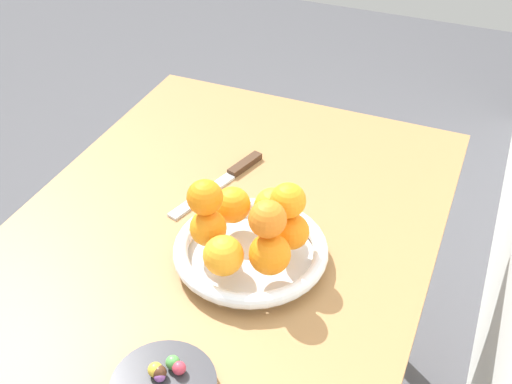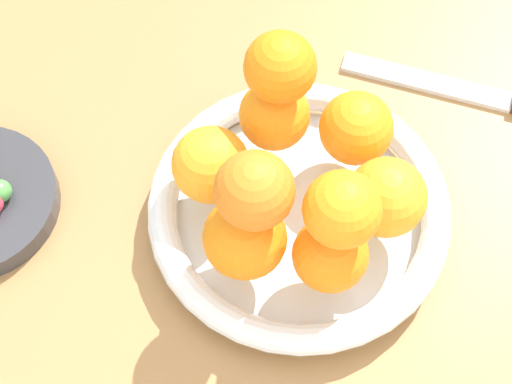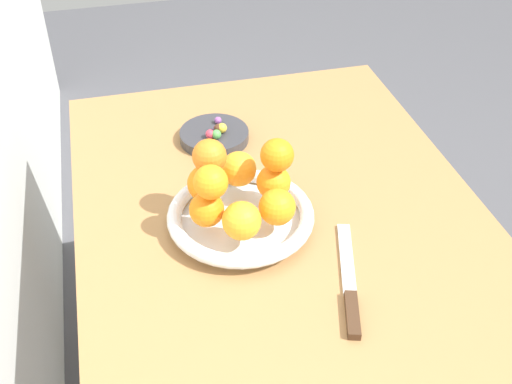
{
  "view_description": "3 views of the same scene",
  "coord_description": "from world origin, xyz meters",
  "px_view_note": "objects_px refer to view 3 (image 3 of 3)",
  "views": [
    {
      "loc": [
        0.75,
        0.4,
        1.51
      ],
      "look_at": [
        -0.02,
        0.08,
        0.87
      ],
      "focal_mm": 45.0,
      "sensor_mm": 36.0,
      "label": 1
    },
    {
      "loc": [
        0.04,
        0.4,
        1.37
      ],
      "look_at": [
        0.05,
        0.1,
        0.82
      ],
      "focal_mm": 55.0,
      "sensor_mm": 36.0,
      "label": 2
    },
    {
      "loc": [
        -0.85,
        0.27,
        1.51
      ],
      "look_at": [
        0.02,
        0.05,
        0.81
      ],
      "focal_mm": 45.0,
      "sensor_mm": 36.0,
      "label": 3
    }
  ],
  "objects_px": {
    "orange_0": "(207,209)",
    "orange_1": "(242,221)",
    "orange_6": "(277,155)",
    "fruit_bowl": "(241,217)",
    "candy_ball_4": "(216,134)",
    "candy_ball_0": "(210,134)",
    "candy_ball_1": "(218,128)",
    "candy_ball_2": "(222,128)",
    "orange_3": "(274,182)",
    "orange_7": "(209,156)",
    "knife": "(349,287)",
    "orange_2": "(277,207)",
    "candy_ball_5": "(218,120)",
    "dining_table": "(285,256)",
    "candy_ball_3": "(217,128)",
    "orange_4": "(239,169)",
    "orange_8": "(211,182)",
    "orange_5": "(206,184)",
    "candy_dish": "(214,136)"
  },
  "relations": [
    {
      "from": "candy_dish",
      "to": "orange_6",
      "type": "xyz_separation_m",
      "value": [
        -0.27,
        -0.06,
        0.12
      ]
    },
    {
      "from": "candy_dish",
      "to": "candy_ball_4",
      "type": "relative_size",
      "value": 7.22
    },
    {
      "from": "orange_1",
      "to": "orange_2",
      "type": "relative_size",
      "value": 1.03
    },
    {
      "from": "candy_dish",
      "to": "knife",
      "type": "height_order",
      "value": "candy_dish"
    },
    {
      "from": "candy_ball_4",
      "to": "candy_ball_5",
      "type": "xyz_separation_m",
      "value": [
        0.06,
        -0.01,
        -0.0
      ]
    },
    {
      "from": "fruit_bowl",
      "to": "candy_ball_4",
      "type": "xyz_separation_m",
      "value": [
        0.26,
        -0.01,
        0.01
      ]
    },
    {
      "from": "orange_2",
      "to": "candy_ball_2",
      "type": "distance_m",
      "value": 0.33
    },
    {
      "from": "knife",
      "to": "orange_8",
      "type": "bearing_deg",
      "value": 48.88
    },
    {
      "from": "fruit_bowl",
      "to": "orange_7",
      "type": "relative_size",
      "value": 4.4
    },
    {
      "from": "candy_ball_4",
      "to": "candy_ball_5",
      "type": "bearing_deg",
      "value": -14.35
    },
    {
      "from": "fruit_bowl",
      "to": "orange_1",
      "type": "xyz_separation_m",
      "value": [
        -0.07,
        0.01,
        0.05
      ]
    },
    {
      "from": "orange_0",
      "to": "candy_ball_3",
      "type": "distance_m",
      "value": 0.32
    },
    {
      "from": "candy_dish",
      "to": "candy_ball_0",
      "type": "relative_size",
      "value": 7.52
    },
    {
      "from": "orange_0",
      "to": "knife",
      "type": "bearing_deg",
      "value": -130.48
    },
    {
      "from": "orange_7",
      "to": "knife",
      "type": "height_order",
      "value": "orange_7"
    },
    {
      "from": "orange_3",
      "to": "candy_ball_0",
      "type": "relative_size",
      "value": 3.16
    },
    {
      "from": "dining_table",
      "to": "orange_5",
      "type": "distance_m",
      "value": 0.22
    },
    {
      "from": "orange_1",
      "to": "orange_3",
      "type": "bearing_deg",
      "value": -41.09
    },
    {
      "from": "orange_0",
      "to": "candy_ball_2",
      "type": "distance_m",
      "value": 0.32
    },
    {
      "from": "candy_ball_0",
      "to": "candy_ball_1",
      "type": "relative_size",
      "value": 0.97
    },
    {
      "from": "orange_0",
      "to": "orange_1",
      "type": "relative_size",
      "value": 0.92
    },
    {
      "from": "orange_2",
      "to": "orange_3",
      "type": "bearing_deg",
      "value": -10.27
    },
    {
      "from": "orange_0",
      "to": "orange_1",
      "type": "xyz_separation_m",
      "value": [
        -0.05,
        -0.05,
        0.0
      ]
    },
    {
      "from": "candy_ball_2",
      "to": "candy_ball_4",
      "type": "relative_size",
      "value": 1.05
    },
    {
      "from": "candy_ball_0",
      "to": "candy_ball_3",
      "type": "xyz_separation_m",
      "value": [
        0.02,
        -0.02,
        -0.0
      ]
    },
    {
      "from": "orange_6",
      "to": "orange_4",
      "type": "bearing_deg",
      "value": 45.5
    },
    {
      "from": "orange_6",
      "to": "candy_ball_2",
      "type": "bearing_deg",
      "value": 10.25
    },
    {
      "from": "orange_8",
      "to": "candy_ball_4",
      "type": "distance_m",
      "value": 0.31
    },
    {
      "from": "dining_table",
      "to": "orange_2",
      "type": "xyz_separation_m",
      "value": [
        -0.04,
        0.03,
        0.16
      ]
    },
    {
      "from": "orange_0",
      "to": "orange_6",
      "type": "height_order",
      "value": "orange_6"
    },
    {
      "from": "dining_table",
      "to": "candy_ball_3",
      "type": "distance_m",
      "value": 0.33
    },
    {
      "from": "orange_3",
      "to": "candy_ball_2",
      "type": "distance_m",
      "value": 0.27
    },
    {
      "from": "orange_8",
      "to": "candy_ball_4",
      "type": "xyz_separation_m",
      "value": [
        0.29,
        -0.06,
        -0.1
      ]
    },
    {
      "from": "candy_ball_1",
      "to": "orange_6",
      "type": "bearing_deg",
      "value": -168.31
    },
    {
      "from": "fruit_bowl",
      "to": "candy_ball_4",
      "type": "height_order",
      "value": "candy_ball_4"
    },
    {
      "from": "orange_5",
      "to": "candy_ball_0",
      "type": "bearing_deg",
      "value": -12.13
    },
    {
      "from": "orange_0",
      "to": "orange_1",
      "type": "height_order",
      "value": "orange_1"
    },
    {
      "from": "dining_table",
      "to": "candy_ball_4",
      "type": "xyz_separation_m",
      "value": [
        0.27,
        0.08,
        0.12
      ]
    },
    {
      "from": "candy_ball_3",
      "to": "orange_6",
      "type": "bearing_deg",
      "value": -168.0
    },
    {
      "from": "orange_0",
      "to": "orange_7",
      "type": "distance_m",
      "value": 0.09
    },
    {
      "from": "orange_4",
      "to": "orange_8",
      "type": "distance_m",
      "value": 0.14
    },
    {
      "from": "dining_table",
      "to": "candy_ball_0",
      "type": "bearing_deg",
      "value": 17.77
    },
    {
      "from": "dining_table",
      "to": "orange_3",
      "type": "bearing_deg",
      "value": 27.94
    },
    {
      "from": "candy_ball_0",
      "to": "orange_5",
      "type": "bearing_deg",
      "value": 167.87
    },
    {
      "from": "orange_1",
      "to": "candy_ball_5",
      "type": "height_order",
      "value": "orange_1"
    },
    {
      "from": "candy_ball_2",
      "to": "candy_ball_3",
      "type": "relative_size",
      "value": 1.32
    },
    {
      "from": "orange_5",
      "to": "fruit_bowl",
      "type": "bearing_deg",
      "value": -130.85
    },
    {
      "from": "dining_table",
      "to": "fruit_bowl",
      "type": "height_order",
      "value": "fruit_bowl"
    },
    {
      "from": "orange_0",
      "to": "candy_dish",
      "type": "bearing_deg",
      "value": -12.93
    },
    {
      "from": "orange_4",
      "to": "orange_8",
      "type": "xyz_separation_m",
      "value": [
        -0.1,
        0.07,
        0.06
      ]
    }
  ]
}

